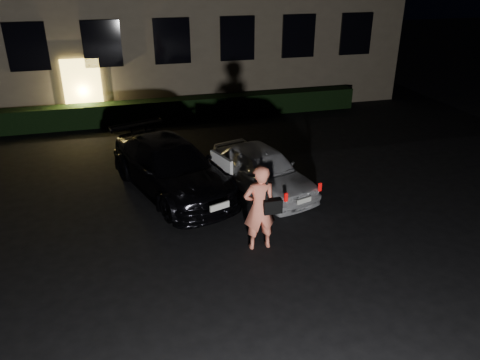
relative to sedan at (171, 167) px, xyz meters
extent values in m
plane|color=black|center=(1.07, -4.09, -0.70)|extent=(80.00, 80.00, 0.00)
cube|color=#E7C250|center=(-2.43, 6.85, 0.55)|extent=(1.40, 0.10, 2.50)
cube|color=black|center=(-4.13, 6.85, 2.30)|extent=(1.40, 0.10, 1.70)
cube|color=black|center=(-1.53, 6.85, 2.30)|extent=(1.40, 0.10, 1.70)
cube|color=black|center=(1.07, 6.85, 2.30)|extent=(1.40, 0.10, 1.70)
cube|color=black|center=(3.67, 6.85, 2.30)|extent=(1.40, 0.10, 1.70)
cube|color=black|center=(6.27, 6.85, 2.30)|extent=(1.40, 0.10, 1.70)
cube|color=black|center=(8.87, 6.85, 2.30)|extent=(1.40, 0.10, 1.70)
cube|color=black|center=(1.07, 6.41, -0.28)|extent=(15.00, 0.70, 0.85)
imported|color=black|center=(0.00, 0.00, 0.00)|extent=(3.42, 5.21, 1.40)
cube|color=white|center=(1.29, -0.50, 0.17)|extent=(0.41, 0.98, 0.47)
cube|color=silver|center=(0.81, -2.37, -0.09)|extent=(0.50, 0.21, 0.16)
imported|color=silver|center=(2.39, -0.63, -0.07)|extent=(2.50, 3.97, 1.26)
cube|color=red|center=(2.40, -2.48, -0.01)|extent=(0.09, 0.07, 0.21)
cube|color=red|center=(3.41, -2.17, -0.01)|extent=(0.09, 0.07, 0.21)
cube|color=silver|center=(2.92, -2.37, -0.22)|extent=(0.41, 0.16, 0.12)
imported|color=#FA7E61|center=(1.47, -3.33, 0.28)|extent=(0.72, 0.47, 1.97)
cube|color=black|center=(1.72, -3.46, 0.35)|extent=(0.40, 0.18, 0.31)
cube|color=black|center=(1.58, -3.42, 0.80)|extent=(0.04, 0.07, 0.61)
camera|label=1|loc=(-1.22, -11.73, 5.04)|focal=35.00mm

